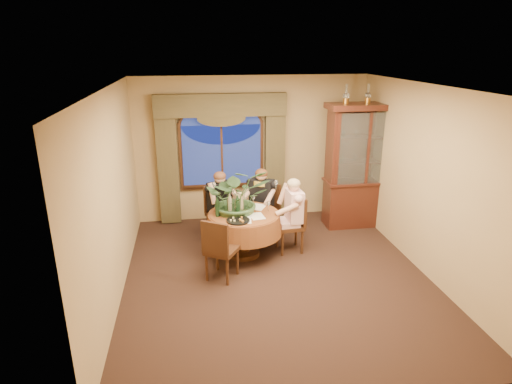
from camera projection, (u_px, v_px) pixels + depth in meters
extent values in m
plane|color=black|center=(277.00, 277.00, 6.47)|extent=(5.00, 5.00, 0.00)
plane|color=#A48658|center=(252.00, 149.00, 8.35)|extent=(4.50, 0.00, 4.50)
plane|color=#A48658|center=(427.00, 182.00, 6.35)|extent=(0.00, 5.00, 5.00)
plane|color=white|center=(280.00, 87.00, 5.56)|extent=(5.00, 5.00, 0.00)
cube|color=#423A24|center=(168.00, 165.00, 8.07)|extent=(0.38, 0.14, 2.32)
cube|color=#423A24|center=(275.00, 161.00, 8.37)|extent=(0.38, 0.14, 2.32)
cylinder|color=maroon|center=(244.00, 234.00, 7.03)|extent=(1.27, 1.27, 0.75)
cube|color=#34120C|center=(362.00, 166.00, 8.02)|extent=(1.44, 0.57, 2.34)
cube|color=black|center=(290.00, 224.00, 7.15)|extent=(0.44, 0.44, 0.96)
cube|color=black|center=(265.00, 212.00, 7.68)|extent=(0.59, 0.59, 0.96)
cube|color=black|center=(220.00, 214.00, 7.61)|extent=(0.56, 0.56, 0.96)
cube|color=black|center=(222.00, 248.00, 6.30)|extent=(0.58, 0.58, 0.96)
imported|color=#365731|center=(238.00, 173.00, 6.79)|extent=(1.02, 1.13, 0.88)
imported|color=#4D5729|center=(247.00, 213.00, 6.83)|extent=(0.17, 0.17, 0.05)
cylinder|color=black|center=(238.00, 221.00, 6.58)|extent=(0.36, 0.36, 0.02)
cylinder|color=tan|center=(230.00, 204.00, 6.85)|extent=(0.07, 0.07, 0.33)
cylinder|color=black|center=(229.00, 201.00, 6.95)|extent=(0.07, 0.07, 0.33)
cylinder|color=black|center=(237.00, 205.00, 6.77)|extent=(0.07, 0.07, 0.33)
cylinder|color=black|center=(217.00, 206.00, 6.73)|extent=(0.07, 0.07, 0.33)
cube|color=white|center=(257.00, 216.00, 6.77)|extent=(0.24, 0.32, 0.00)
cube|color=white|center=(258.00, 207.00, 7.15)|extent=(0.33, 0.36, 0.00)
cube|color=white|center=(245.00, 220.00, 6.63)|extent=(0.25, 0.33, 0.00)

